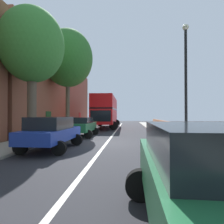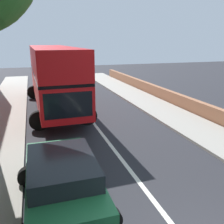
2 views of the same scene
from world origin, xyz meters
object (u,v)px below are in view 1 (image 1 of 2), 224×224
Objects in this scene: parked_car_blue_left_1 at (52,131)px; parked_car_green_left_3 at (81,125)px; parked_car_green_right_2 at (214,177)px; street_tree_left_2 at (32,46)px; double_decker_bus at (106,110)px; street_tree_left_4 at (68,59)px; lamppost_right at (186,75)px.

parked_car_green_left_3 is (0.00, 5.74, -0.03)m from parked_car_blue_left_1.
parked_car_green_right_2 is 0.47× the size of street_tree_left_2.
double_decker_bus is 1.29× the size of street_tree_left_2.
parked_car_green_right_2 is 18.84m from street_tree_left_4.
street_tree_left_4 is at bearing 114.39° from parked_car_green_right_2.
street_tree_left_2 is at bearing -91.00° from street_tree_left_4.
parked_car_green_left_3 is at bearing 90.00° from parked_car_blue_left_1.
double_decker_bus is at bearing 111.25° from lamppost_right.
lamppost_right reaches higher than double_decker_bus.
street_tree_left_2 reaches higher than double_decker_bus.
double_decker_bus is 8.97m from street_tree_left_4.
street_tree_left_4 is at bearing 121.69° from parked_car_green_left_3.
parked_car_blue_left_1 is at bearing -90.00° from parked_car_green_left_3.
street_tree_left_4 is at bearing 136.06° from lamppost_right.
parked_car_green_left_3 is (-0.80, -10.38, -1.45)m from double_decker_bus.
street_tree_left_2 reaches higher than lamppost_right.
street_tree_left_2 is 0.84× the size of street_tree_left_4.
parked_car_blue_left_1 is 5.74m from parked_car_green_left_3.
parked_car_green_right_2 is 13.34m from parked_car_green_left_3.
lamppost_right is at bearing -43.94° from street_tree_left_4.
street_tree_left_4 reaches higher than double_decker_bus.
parked_car_green_right_2 is at bearing -65.61° from street_tree_left_4.
parked_car_green_left_3 is 0.49× the size of street_tree_left_2.
double_decker_bus is 2.74× the size of parked_car_green_right_2.
street_tree_left_2 is at bearing -126.96° from parked_car_green_left_3.
street_tree_left_4 reaches higher than parked_car_green_right_2.
parked_car_green_right_2 is 0.96× the size of parked_car_green_left_3.
street_tree_left_4 is (0.12, 6.92, 1.24)m from street_tree_left_2.
street_tree_left_4 is at bearing 103.62° from parked_car_blue_left_1.
street_tree_left_2 is (-3.21, -13.59, 3.91)m from double_decker_bus.
double_decker_bus is 10.51m from parked_car_green_left_3.
parked_car_blue_left_1 is 1.03× the size of parked_car_green_left_3.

